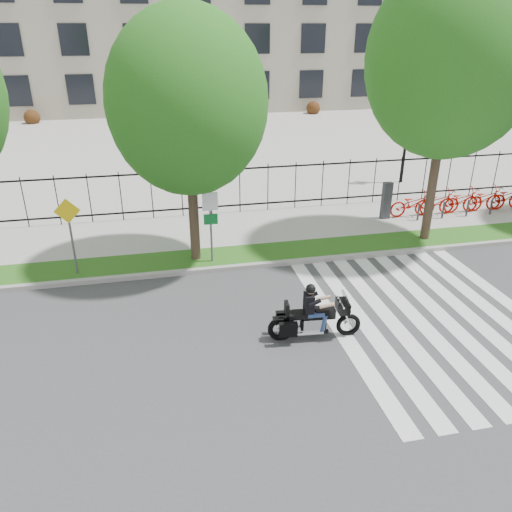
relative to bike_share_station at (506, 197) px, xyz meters
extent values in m
plane|color=#3E3E41|center=(-12.39, -7.20, -0.67)|extent=(120.00, 120.00, 0.00)
cube|color=#999790|center=(-12.39, -3.10, -0.60)|extent=(60.00, 0.20, 0.15)
cube|color=#245A16|center=(-12.39, -2.25, -0.60)|extent=(60.00, 1.50, 0.15)
cube|color=#9A9890|center=(-12.39, 0.25, -0.60)|extent=(60.00, 3.50, 0.15)
cube|color=#9A9890|center=(-12.39, 17.80, -0.62)|extent=(80.00, 34.00, 0.10)
cylinder|color=black|center=(-2.39, 4.80, 1.33)|extent=(0.14, 0.14, 4.00)
cylinder|color=black|center=(-2.39, 4.80, 3.23)|extent=(0.06, 0.70, 0.70)
sphere|color=white|center=(-2.74, 4.80, 3.33)|extent=(0.36, 0.36, 0.36)
sphere|color=white|center=(-2.04, 4.80, 3.33)|extent=(0.36, 0.36, 0.36)
cylinder|color=#3B2B20|center=(-13.48, -2.25, 1.30)|extent=(0.32, 0.32, 3.64)
ellipsoid|color=#1B5513|center=(-13.48, -2.25, 4.56)|extent=(4.82, 4.82, 5.55)
cylinder|color=#3B2B20|center=(-5.01, -2.25, 1.74)|extent=(0.32, 0.32, 4.52)
ellipsoid|color=#1B5513|center=(-5.01, -2.25, 5.65)|extent=(5.51, 5.51, 6.34)
cube|color=#2D2D33|center=(-5.54, 0.00, 0.23)|extent=(0.35, 0.25, 1.50)
imported|color=#AB0B00|center=(-4.34, 0.00, 0.00)|extent=(1.99, 0.69, 1.04)
cylinder|color=#2D2D33|center=(-4.34, -0.50, -0.17)|extent=(0.08, 0.08, 0.70)
imported|color=#AB0B00|center=(-3.24, 0.00, 0.00)|extent=(1.99, 0.69, 1.04)
cylinder|color=#2D2D33|center=(-3.24, -0.50, -0.17)|extent=(0.08, 0.08, 0.70)
imported|color=#AB0B00|center=(-2.14, 0.00, 0.00)|extent=(1.99, 0.69, 1.04)
cylinder|color=#2D2D33|center=(-2.14, -0.50, -0.17)|extent=(0.08, 0.08, 0.70)
imported|color=#AB0B00|center=(-1.04, 0.00, 0.00)|extent=(1.99, 0.69, 1.04)
cylinder|color=#2D2D33|center=(-1.04, -0.50, -0.17)|extent=(0.08, 0.08, 0.70)
imported|color=#AB0B00|center=(0.06, 0.00, 0.00)|extent=(1.99, 0.69, 1.04)
cylinder|color=#59595B|center=(-12.98, -2.60, 0.73)|extent=(0.07, 0.07, 2.50)
cube|color=white|center=(-12.98, -2.64, 1.58)|extent=(0.50, 0.03, 0.60)
cube|color=#0C6626|center=(-12.98, -2.64, 0.98)|extent=(0.45, 0.03, 0.35)
cylinder|color=#59595B|center=(-17.29, -2.60, 0.68)|extent=(0.07, 0.07, 2.40)
cube|color=yellow|center=(-17.29, -2.64, 1.58)|extent=(0.78, 0.03, 0.78)
torus|color=black|center=(-10.09, -7.49, -0.36)|extent=(0.65, 0.18, 0.64)
torus|color=black|center=(-11.84, -7.32, -0.36)|extent=(0.69, 0.21, 0.68)
cube|color=black|center=(-10.27, -7.47, 0.21)|extent=(0.33, 0.53, 0.28)
cube|color=#26262B|center=(-10.21, -7.48, 0.42)|extent=(0.18, 0.47, 0.28)
cube|color=silver|center=(-11.01, -7.40, -0.26)|extent=(0.58, 0.37, 0.37)
cube|color=black|center=(-10.74, -7.43, 0.05)|extent=(0.54, 0.36, 0.24)
cube|color=black|center=(-11.33, -7.37, 0.03)|extent=(0.68, 0.40, 0.13)
cube|color=black|center=(-11.70, -7.33, 0.23)|extent=(0.12, 0.32, 0.31)
cube|color=black|center=(-11.73, -7.61, -0.21)|extent=(0.48, 0.19, 0.37)
cube|color=black|center=(-11.67, -7.06, -0.21)|extent=(0.48, 0.19, 0.37)
cube|color=black|center=(-11.15, -7.39, 0.36)|extent=(0.26, 0.39, 0.48)
sphere|color=tan|center=(-11.12, -7.39, 0.71)|extent=(0.21, 0.21, 0.21)
sphere|color=black|center=(-11.12, -7.39, 0.75)|extent=(0.25, 0.25, 0.25)
camera|label=1|loc=(-14.69, -17.66, 6.63)|focal=35.00mm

